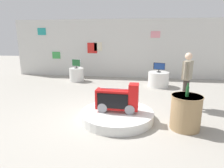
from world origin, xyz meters
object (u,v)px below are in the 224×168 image
Objects in this scene: novelty_firetruck_tv at (118,100)px; tv_on_left_rear at (159,67)px; shopper_browsing_near_truck at (187,76)px; tv_on_center_rear at (76,63)px; bottle_on_side_table at (187,91)px; main_display_pedestal at (117,115)px; display_pedestal_left_rear at (158,79)px; side_table_round at (186,112)px; display_pedestal_center_rear at (77,75)px.

novelty_firetruck_tv is 2.30× the size of tv_on_left_rear.
shopper_browsing_near_truck is at bearing 30.90° from novelty_firetruck_tv.
novelty_firetruck_tv is 2.23× the size of tv_on_center_rear.
bottle_on_side_table is at bearing -86.69° from tv_on_left_rear.
bottle_on_side_table is (1.57, -0.33, 0.79)m from main_display_pedestal.
tv_on_center_rear reaches higher than main_display_pedestal.
display_pedestal_left_rear is 1.09× the size of side_table_round.
shopper_browsing_near_truck is at bearing -35.04° from display_pedestal_center_rear.
tv_on_center_rear is at bearing 132.25° from side_table_round.
tv_on_center_rear reaches higher than display_pedestal_left_rear.
novelty_firetruck_tv is 1.35× the size of side_table_round.
shopper_browsing_near_truck is (0.54, -2.46, 0.64)m from display_pedestal_left_rear.
tv_on_left_rear is 0.97× the size of tv_on_center_rear.
main_display_pedestal is at bearing -59.79° from tv_on_center_rear.
tv_on_center_rear is (-3.72, 0.52, 0.54)m from display_pedestal_left_rear.
main_display_pedestal is at bearing -110.60° from display_pedestal_left_rear.
tv_on_left_rear is 3.90m from bottle_on_side_table.
bottle_on_side_table reaches higher than display_pedestal_center_rear.
display_pedestal_center_rear is at bearing 144.96° from shopper_browsing_near_truck.
tv_on_left_rear is at bearing -8.06° from tv_on_center_rear.
display_pedestal_left_rear is 0.53× the size of shopper_browsing_near_truck.
tv_on_left_rear is at bearing 69.36° from main_display_pedestal.
tv_on_left_rear is at bearing 69.66° from novelty_firetruck_tv.
display_pedestal_left_rear is 0.53m from tv_on_left_rear.
main_display_pedestal is at bearing 169.95° from side_table_round.
bottle_on_side_table is at bearing -86.67° from display_pedestal_left_rear.
shopper_browsing_near_truck reaches higher than bottle_on_side_table.
main_display_pedestal is 3.97× the size of tv_on_left_rear.
main_display_pedestal is at bearing 167.99° from bottle_on_side_table.
tv_on_left_rear is at bearing 93.68° from side_table_round.
shopper_browsing_near_truck is (0.54, -2.46, 0.11)m from tv_on_left_rear.
display_pedestal_left_rear is 1.28× the size of display_pedestal_center_rear.
tv_on_center_rear is (0.00, -0.00, 0.54)m from display_pedestal_center_rear.
main_display_pedestal is 6.27× the size of bottle_on_side_table.
novelty_firetruck_tv reaches higher than main_display_pedestal.
tv_on_left_rear is 0.59× the size of side_table_round.
tv_on_left_rear is (1.32, 3.57, 0.32)m from novelty_firetruck_tv.
novelty_firetruck_tv is 1.59× the size of display_pedestal_center_rear.
side_table_round reaches higher than display_pedestal_center_rear.
bottle_on_side_table is (3.95, -4.42, 0.05)m from tv_on_center_rear.
tv_on_left_rear reaches higher than display_pedestal_left_rear.
novelty_firetruck_tv is at bearing -110.30° from display_pedestal_left_rear.
display_pedestal_center_rear is at bearing 171.88° from tv_on_left_rear.
novelty_firetruck_tv reaches higher than side_table_round.
display_pedestal_left_rear is 2.60m from shopper_browsing_near_truck.
novelty_firetruck_tv is at bearing -59.64° from tv_on_center_rear.
tv_on_left_rear is 1.58× the size of bottle_on_side_table.
side_table_round is at bearing -47.77° from display_pedestal_center_rear.
side_table_round is at bearing -47.75° from tv_on_center_rear.
tv_on_center_rear is (-2.38, 4.09, 0.74)m from main_display_pedestal.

